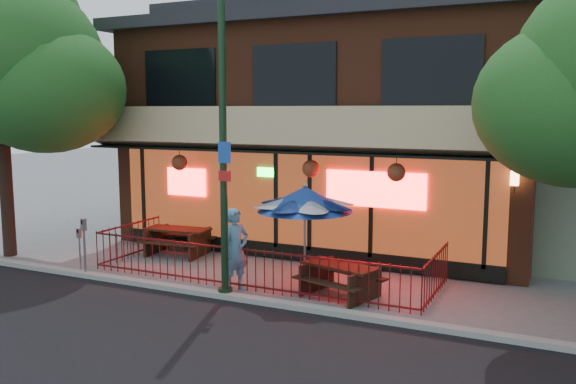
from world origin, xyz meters
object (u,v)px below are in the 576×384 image
object	(u,v)px
patio_umbrella	(305,199)
street_tree_left	(1,51)
pedestrian	(236,250)
parking_meter_far	(79,243)
picnic_table_right	(340,275)
street_light	(223,154)
picnic_table_left	(178,237)
parking_meter_near	(84,237)

from	to	relation	value
patio_umbrella	street_tree_left	bearing A→B (deg)	-177.23
street_tree_left	patio_umbrella	world-z (taller)	street_tree_left
street_tree_left	pedestrian	xyz separation A→B (m)	(7.44, -0.29, -4.72)
parking_meter_far	picnic_table_right	bearing A→B (deg)	9.63
street_light	picnic_table_left	size ratio (longest dim) A/B	3.61
parking_meter_far	patio_umbrella	bearing A→B (deg)	12.27
picnic_table_right	pedestrian	world-z (taller)	pedestrian
picnic_table_left	parking_meter_far	bearing A→B (deg)	-109.18
street_light	street_tree_left	world-z (taller)	street_tree_left
patio_umbrella	parking_meter_near	xyz separation A→B (m)	(-5.34, -1.29, -1.12)
picnic_table_right	patio_umbrella	size ratio (longest dim) A/B	0.80
street_light	parking_meter_far	bearing A→B (deg)	179.96
street_light	pedestrian	world-z (taller)	street_light
street_tree_left	street_light	bearing A→B (deg)	-6.04
picnic_table_right	parking_meter_near	size ratio (longest dim) A/B	1.36
street_light	pedestrian	xyz separation A→B (m)	(-0.02, 0.50, -2.20)
pedestrian	parking_meter_far	xyz separation A→B (m)	(-4.18, -0.50, -0.15)
street_light	parking_meter_near	world-z (taller)	street_light
pedestrian	picnic_table_left	bearing A→B (deg)	77.42
street_light	parking_meter_near	bearing A→B (deg)	-178.88
parking_meter_near	patio_umbrella	bearing A→B (deg)	13.61
picnic_table_right	parking_meter_near	world-z (taller)	parking_meter_near
picnic_table_right	patio_umbrella	world-z (taller)	patio_umbrella
pedestrian	parking_meter_far	world-z (taller)	pedestrian
street_light	parking_meter_near	distance (m)	4.51
street_tree_left	pedestrian	size ratio (longest dim) A/B	4.24
patio_umbrella	pedestrian	size ratio (longest dim) A/B	1.30
parking_meter_far	pedestrian	bearing A→B (deg)	6.82
street_tree_left	patio_umbrella	size ratio (longest dim) A/B	3.26
picnic_table_left	patio_umbrella	distance (m)	5.13
parking_meter_far	street_light	bearing A→B (deg)	-0.04
street_light	picnic_table_left	xyz separation A→B (m)	(-3.24, 2.78, -2.64)
parking_meter_far	picnic_table_left	bearing A→B (deg)	70.82
picnic_table_left	street_tree_left	bearing A→B (deg)	-154.74
patio_umbrella	parking_meter_far	bearing A→B (deg)	-167.73
street_tree_left	picnic_table_right	xyz separation A→B (m)	(9.74, 0.31, -5.20)
street_tree_left	parking_meter_near	xyz separation A→B (m)	(3.50, -0.87, -4.68)
patio_umbrella	pedestrian	world-z (taller)	patio_umbrella
street_light	parking_meter_far	world-z (taller)	street_light
street_tree_left	picnic_table_right	size ratio (longest dim) A/B	4.06
picnic_table_right	parking_meter_far	xyz separation A→B (m)	(-6.48, -1.10, 0.33)
picnic_table_right	parking_meter_near	distance (m)	6.38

